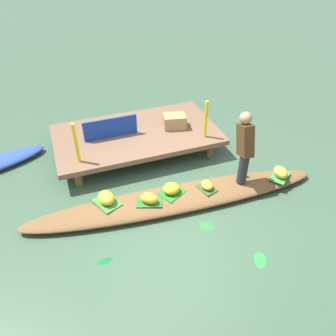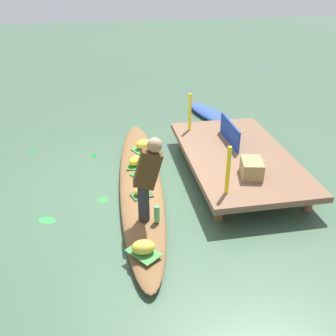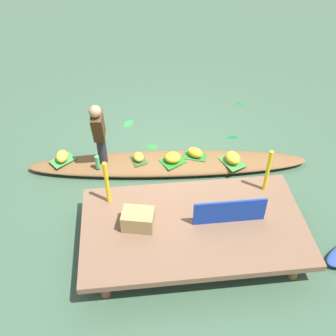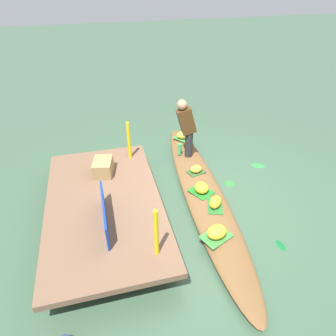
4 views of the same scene
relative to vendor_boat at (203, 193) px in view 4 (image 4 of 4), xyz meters
name	(u,v)px [view 4 (image 4 of 4)]	position (x,y,z in m)	size (l,w,h in m)	color
canal_water	(203,197)	(0.00, 0.00, -0.09)	(40.00, 40.00, 0.00)	#39563F
dock_platform	(104,204)	(-0.17, 1.76, 0.26)	(3.20, 1.80, 0.41)	brown
vendor_boat	(203,193)	(0.00, 0.00, 0.00)	(5.00, 0.71, 0.19)	brown
leaf_mat_0	(216,236)	(-1.11, 0.20, 0.10)	(0.44, 0.31, 0.01)	#397F37
banana_bunch_0	(217,232)	(-1.11, 0.20, 0.20)	(0.31, 0.24, 0.19)	yellow
leaf_mat_1	(201,192)	(-0.07, 0.07, 0.10)	(0.38, 0.32, 0.01)	#207123
banana_bunch_1	(201,188)	(-0.07, 0.07, 0.19)	(0.27, 0.25, 0.18)	gold
leaf_mat_2	(215,206)	(-0.48, -0.03, 0.10)	(0.40, 0.24, 0.01)	#266A27
banana_bunch_2	(215,202)	(-0.48, -0.03, 0.18)	(0.29, 0.18, 0.17)	gold
leaf_mat_3	(196,172)	(0.53, -0.04, 0.10)	(0.32, 0.24, 0.01)	#2F5326
banana_bunch_3	(196,169)	(0.53, -0.04, 0.17)	(0.23, 0.18, 0.14)	yellow
leaf_mat_4	(183,138)	(1.87, -0.18, 0.10)	(0.42, 0.27, 0.01)	#3A853C
banana_bunch_4	(183,135)	(1.87, -0.18, 0.19)	(0.30, 0.21, 0.18)	gold
vendor_person	(186,125)	(1.16, -0.01, 0.80)	(0.21, 0.42, 1.25)	#28282D
water_bottle	(180,149)	(1.24, 0.09, 0.22)	(0.08, 0.08, 0.25)	#46AB5B
market_banner	(105,213)	(-0.67, 1.76, 0.52)	(1.03, 0.03, 0.40)	navy
railing_post_west	(156,233)	(-1.37, 1.16, 0.69)	(0.06, 0.06, 0.75)	yellow
railing_post_east	(129,140)	(1.03, 1.16, 0.69)	(0.06, 0.06, 0.75)	yellow
produce_crate	(103,167)	(0.62, 1.70, 0.45)	(0.44, 0.32, 0.27)	#957A4C
drifting_plant_1	(258,165)	(0.68, -1.49, -0.09)	(0.28, 0.17, 0.01)	#298539
drifting_plant_2	(230,183)	(0.25, -0.65, -0.09)	(0.23, 0.19, 0.01)	#2B6E33
drifting_plant_3	(281,245)	(-1.37, -0.77, -0.09)	(0.23, 0.10, 0.01)	#106128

